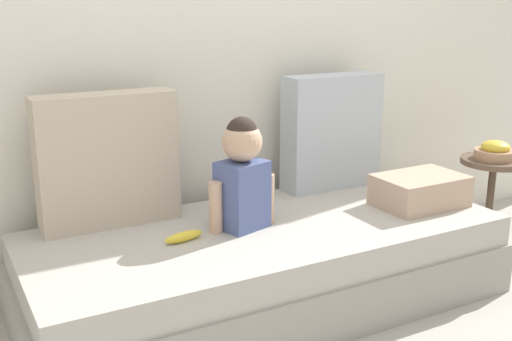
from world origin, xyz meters
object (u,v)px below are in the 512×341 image
object	(u,v)px
throw_pillow_right	(332,132)
folded_blanket	(420,190)
toddler	(242,173)
fruit_bowl	(495,151)
couch	(266,265)
banana	(184,237)
side_table	(492,178)
throw_pillow_left	(108,160)

from	to	relation	value
throw_pillow_right	folded_blanket	world-z (taller)	throw_pillow_right
toddler	fruit_bowl	world-z (taller)	toddler
throw_pillow_right	folded_blanket	distance (m)	0.54
couch	throw_pillow_right	bearing A→B (deg)	30.86
banana	folded_blanket	world-z (taller)	folded_blanket
couch	side_table	distance (m)	1.48
toddler	fruit_bowl	xyz separation A→B (m)	(1.57, 0.05, -0.10)
toddler	folded_blanket	size ratio (longest dim) A/B	1.19
couch	toddler	distance (m)	0.44
throw_pillow_right	fruit_bowl	xyz separation A→B (m)	(0.90, -0.27, -0.15)
toddler	fruit_bowl	bearing A→B (deg)	1.65
banana	side_table	xyz separation A→B (m)	(1.85, 0.07, -0.03)
banana	throw_pillow_right	bearing A→B (deg)	19.86
folded_blanket	fruit_bowl	bearing A→B (deg)	14.59
throw_pillow_right	side_table	world-z (taller)	throw_pillow_right
throw_pillow_right	toddler	world-z (taller)	throw_pillow_right
side_table	fruit_bowl	bearing A→B (deg)	90.00
toddler	side_table	xyz separation A→B (m)	(1.57, 0.05, -0.25)
fruit_bowl	side_table	bearing A→B (deg)	-90.00
couch	side_table	size ratio (longest dim) A/B	4.50
banana	toddler	bearing A→B (deg)	6.08
couch	throw_pillow_left	bearing A→B (deg)	149.14
throw_pillow_right	throw_pillow_left	bearing A→B (deg)	180.00
throw_pillow_left	banana	distance (m)	0.47
banana	side_table	bearing A→B (deg)	2.32
couch	banana	size ratio (longest dim) A/B	12.26
toddler	banana	bearing A→B (deg)	-173.92
toddler	side_table	world-z (taller)	toddler
throw_pillow_left	couch	bearing A→B (deg)	-30.86
throw_pillow_right	side_table	bearing A→B (deg)	-16.69
couch	throw_pillow_right	world-z (taller)	throw_pillow_right
throw_pillow_right	banana	distance (m)	1.05
couch	banana	bearing A→B (deg)	-179.82
throw_pillow_right	toddler	distance (m)	0.74
banana	folded_blanket	distance (m)	1.15
banana	fruit_bowl	distance (m)	1.85
toddler	fruit_bowl	distance (m)	1.57
toddler	side_table	size ratio (longest dim) A/B	1.03
toddler	side_table	bearing A→B (deg)	1.65
couch	folded_blanket	xyz separation A→B (m)	(0.76, -0.11, 0.26)
banana	folded_blanket	xyz separation A→B (m)	(1.14, -0.11, 0.05)
throw_pillow_right	folded_blanket	size ratio (longest dim) A/B	1.44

